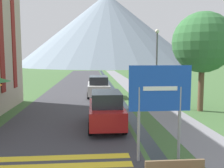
% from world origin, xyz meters
% --- Properties ---
extents(ground_plane, '(160.00, 160.00, 0.00)m').
position_xyz_m(ground_plane, '(0.00, 20.00, 0.00)').
color(ground_plane, '#3D6033').
extents(road, '(6.40, 60.00, 0.01)m').
position_xyz_m(road, '(-2.50, 30.00, 0.00)').
color(road, '#38383D').
rests_on(road, ground_plane).
extents(footpath, '(2.20, 60.00, 0.01)m').
position_xyz_m(footpath, '(3.60, 30.00, 0.00)').
color(footpath, slate).
rests_on(footpath, ground_plane).
extents(drainage_channel, '(0.60, 60.00, 0.00)m').
position_xyz_m(drainage_channel, '(1.20, 30.00, 0.00)').
color(drainage_channel, black).
rests_on(drainage_channel, ground_plane).
extents(mountain_distant, '(69.98, 69.98, 28.21)m').
position_xyz_m(mountain_distant, '(5.27, 96.89, 14.11)').
color(mountain_distant, gray).
rests_on(mountain_distant, ground_plane).
extents(road_sign, '(2.09, 0.11, 3.24)m').
position_xyz_m(road_sign, '(1.16, 4.29, 2.19)').
color(road_sign, gray).
rests_on(road_sign, ground_plane).
extents(parked_car_near, '(1.75, 4.07, 1.82)m').
position_xyz_m(parked_car_near, '(-0.40, 8.45, 0.91)').
color(parked_car_near, '#A31919').
rests_on(parked_car_near, ground_plane).
extents(parked_car_far, '(1.94, 4.53, 1.82)m').
position_xyz_m(parked_car_far, '(-0.51, 18.24, 0.91)').
color(parked_car_far, silver).
rests_on(parked_car_far, ground_plane).
extents(streetlamp, '(0.28, 0.28, 5.38)m').
position_xyz_m(streetlamp, '(3.34, 13.06, 3.17)').
color(streetlamp, '#515156').
rests_on(streetlamp, ground_plane).
extents(tree_by_path, '(3.86, 3.86, 6.36)m').
position_xyz_m(tree_by_path, '(5.95, 11.74, 4.41)').
color(tree_by_path, brown).
rests_on(tree_by_path, ground_plane).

